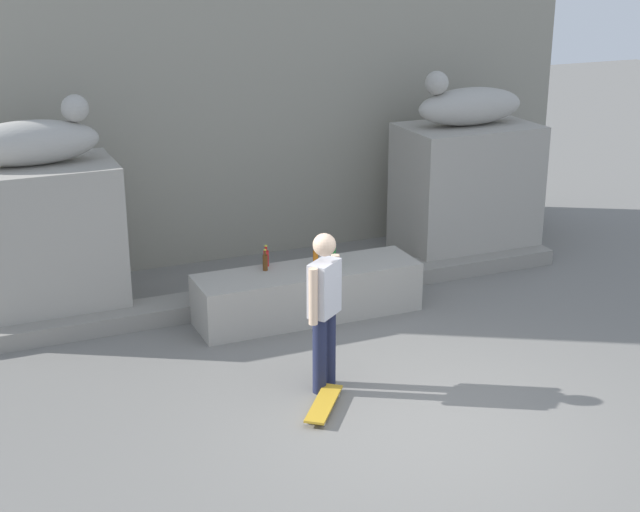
% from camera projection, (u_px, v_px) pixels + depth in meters
% --- Properties ---
extents(ground_plane, '(40.00, 40.00, 0.00)m').
position_uv_depth(ground_plane, '(420.00, 421.00, 9.00)').
color(ground_plane, slate).
extents(facade_wall, '(10.25, 0.60, 5.76)m').
position_uv_depth(facade_wall, '(231.00, 51.00, 12.83)').
color(facade_wall, gray).
rests_on(facade_wall, ground_plane).
extents(pedestal_left, '(1.87, 1.19, 1.90)m').
position_uv_depth(pedestal_left, '(39.00, 243.00, 11.08)').
color(pedestal_left, '#A39E93').
rests_on(pedestal_left, ground_plane).
extents(pedestal_right, '(1.87, 1.19, 1.90)m').
position_uv_depth(pedestal_right, '(466.00, 191.00, 13.27)').
color(pedestal_right, '#A39E93').
rests_on(pedestal_right, ground_plane).
extents(statue_reclining_left, '(1.61, 0.58, 0.78)m').
position_uv_depth(statue_reclining_left, '(32.00, 141.00, 10.69)').
color(statue_reclining_left, '#AEAAA2').
rests_on(statue_reclining_left, pedestal_left).
extents(statue_reclining_right, '(1.61, 0.58, 0.78)m').
position_uv_depth(statue_reclining_right, '(468.00, 105.00, 12.85)').
color(statue_reclining_right, '#AEAAA2').
rests_on(statue_reclining_right, pedestal_right).
extents(ledge_block, '(2.74, 0.77, 0.61)m').
position_uv_depth(ledge_block, '(308.00, 293.00, 11.33)').
color(ledge_block, '#A39E93').
rests_on(ledge_block, ground_plane).
extents(skater, '(0.45, 0.38, 1.67)m').
position_uv_depth(skater, '(324.00, 305.00, 9.34)').
color(skater, '#1E233F').
rests_on(skater, ground_plane).
extents(skateboard, '(0.64, 0.76, 0.08)m').
position_uv_depth(skateboard, '(324.00, 404.00, 9.19)').
color(skateboard, gold).
rests_on(skateboard, ground_plane).
extents(bottle_brown, '(0.06, 0.06, 0.27)m').
position_uv_depth(bottle_brown, '(265.00, 262.00, 11.16)').
color(bottle_brown, '#593314').
rests_on(bottle_brown, ledge_block).
extents(bottle_orange, '(0.07, 0.07, 0.26)m').
position_uv_depth(bottle_orange, '(316.00, 257.00, 11.32)').
color(bottle_orange, orange).
rests_on(bottle_orange, ledge_block).
extents(bottle_red, '(0.07, 0.07, 0.26)m').
position_uv_depth(bottle_red, '(266.00, 258.00, 11.30)').
color(bottle_red, red).
rests_on(bottle_red, ledge_block).
extents(bottle_green, '(0.07, 0.07, 0.31)m').
position_uv_depth(bottle_green, '(333.00, 255.00, 11.34)').
color(bottle_green, '#1E722D').
rests_on(bottle_green, ledge_block).
extents(stair_step, '(7.74, 0.50, 0.21)m').
position_uv_depth(stair_step, '(290.00, 291.00, 11.92)').
color(stair_step, gray).
rests_on(stair_step, ground_plane).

